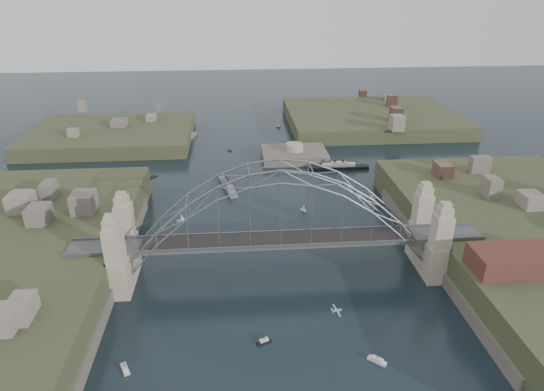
{
  "coord_description": "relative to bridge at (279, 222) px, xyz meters",
  "views": [
    {
      "loc": [
        -8.42,
        -84.3,
        56.65
      ],
      "look_at": [
        0.0,
        18.0,
        10.0
      ],
      "focal_mm": 31.54,
      "sensor_mm": 36.0,
      "label": 1
    }
  ],
  "objects": [
    {
      "name": "fort_island",
      "position": [
        12.0,
        70.0,
        -12.66
      ],
      "size": [
        22.0,
        16.0,
        9.4
      ],
      "color": "#5B5248",
      "rests_on": "ground"
    },
    {
      "name": "naval_cruiser_near",
      "position": [
        -10.95,
        46.68,
        -11.57
      ],
      "size": [
        6.01,
        16.26,
        4.87
      ],
      "color": "gray",
      "rests_on": "ground"
    },
    {
      "name": "small_boat_b",
      "position": [
        9.39,
        29.16,
        -11.37
      ],
      "size": [
        1.7,
        1.88,
        2.38
      ],
      "color": "silver",
      "rests_on": "ground"
    },
    {
      "name": "small_boat_i",
      "position": [
        35.88,
        20.96,
        -11.46
      ],
      "size": [
        2.54,
        1.51,
        2.38
      ],
      "color": "silver",
      "rests_on": "ground"
    },
    {
      "name": "wharf_shed",
      "position": [
        44.0,
        -14.0,
        -2.32
      ],
      "size": [
        20.0,
        8.0,
        4.0
      ],
      "primitive_type": "cube",
      "color": "#592D26",
      "rests_on": "shore_east"
    },
    {
      "name": "small_boat_g",
      "position": [
        13.45,
        -26.54,
        -12.04
      ],
      "size": [
        3.02,
        2.84,
        1.43
      ],
      "color": "silver",
      "rests_on": "ground"
    },
    {
      "name": "small_boat_h",
      "position": [
        -10.1,
        79.74,
        -12.17
      ],
      "size": [
        1.39,
        1.91,
        0.45
      ],
      "color": "silver",
      "rests_on": "ground"
    },
    {
      "name": "small_boat_l",
      "position": [
        -41.33,
        33.76,
        -11.5
      ],
      "size": [
        2.44,
        2.51,
        2.38
      ],
      "color": "silver",
      "rests_on": "ground"
    },
    {
      "name": "shore_east",
      "position": [
        57.32,
        0.0,
        -10.35
      ],
      "size": [
        50.5,
        90.0,
        12.0
      ],
      "color": "#3B4124",
      "rests_on": "ground"
    },
    {
      "name": "aeroplane",
      "position": [
        7.08,
        -22.43,
        -4.87
      ],
      "size": [
        1.77,
        3.2,
        0.47
      ],
      "color": "#BABEC2"
    },
    {
      "name": "ocean_liner",
      "position": [
        25.18,
        58.86,
        -11.58
      ],
      "size": [
        19.54,
        2.68,
        4.8
      ],
      "color": "black",
      "rests_on": "ground"
    },
    {
      "name": "small_boat_d",
      "position": [
        29.84,
        35.25,
        -11.36
      ],
      "size": [
        1.95,
        1.19,
        2.38
      ],
      "color": "silver",
      "rests_on": "ground"
    },
    {
      "name": "small_boat_a",
      "position": [
        -22.53,
        25.99,
        -11.51
      ],
      "size": [
        2.79,
        1.42,
        2.38
      ],
      "color": "silver",
      "rests_on": "ground"
    },
    {
      "name": "small_boat_j",
      "position": [
        -27.0,
        -25.02,
        -12.04
      ],
      "size": [
        2.05,
        2.94,
        1.43
      ],
      "color": "silver",
      "rests_on": "ground"
    },
    {
      "name": "small_boat_c",
      "position": [
        -4.54,
        -20.57,
        -12.04
      ],
      "size": [
        2.71,
        1.79,
        1.43
      ],
      "color": "silver",
      "rests_on": "ground"
    },
    {
      "name": "headland_nw",
      "position": [
        -55.0,
        95.0,
        -11.82
      ],
      "size": [
        60.0,
        45.0,
        9.0
      ],
      "primitive_type": "cube",
      "color": "#3B4124",
      "rests_on": "ground"
    },
    {
      "name": "small_boat_f",
      "position": [
        -2.37,
        46.87,
        -12.17
      ],
      "size": [
        1.11,
        1.89,
        0.45
      ],
      "color": "silver",
      "rests_on": "ground"
    },
    {
      "name": "small_boat_e",
      "position": [
        -34.8,
        56.42,
        -12.17
      ],
      "size": [
        3.67,
        3.4,
        0.45
      ],
      "color": "silver",
      "rests_on": "ground"
    },
    {
      "name": "finger_pier",
      "position": [
        39.0,
        -28.0,
        -11.62
      ],
      "size": [
        4.0,
        22.0,
        1.4
      ],
      "primitive_type": "cube",
      "color": "#4C4B4E",
      "rests_on": "ground"
    },
    {
      "name": "naval_cruiser_far",
      "position": [
        -26.61,
        92.78,
        -11.42
      ],
      "size": [
        6.9,
        17.13,
        5.78
      ],
      "color": "gray",
      "rests_on": "ground"
    },
    {
      "name": "ground",
      "position": [
        0.0,
        0.0,
        -12.32
      ],
      "size": [
        500.0,
        500.0,
        0.0
      ],
      "primitive_type": "plane",
      "color": "black",
      "rests_on": "ground"
    },
    {
      "name": "small_boat_k",
      "position": [
        10.27,
        108.29,
        -11.31
      ],
      "size": [
        1.63,
        1.53,
        2.38
      ],
      "color": "silver",
      "rests_on": "ground"
    },
    {
      "name": "headland_ne",
      "position": [
        50.0,
        110.0,
        -11.57
      ],
      "size": [
        70.0,
        55.0,
        9.5
      ],
      "primitive_type": "cube",
      "color": "#3B4124",
      "rests_on": "ground"
    },
    {
      "name": "bridge",
      "position": [
        0.0,
        0.0,
        0.0
      ],
      "size": [
        84.0,
        13.8,
        24.6
      ],
      "color": "#4C4B4E",
      "rests_on": "ground"
    }
  ]
}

